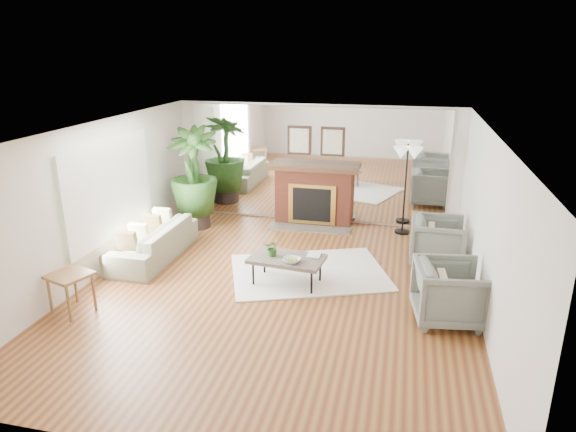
% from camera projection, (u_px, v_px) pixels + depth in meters
% --- Properties ---
extents(ground, '(7.00, 7.00, 0.00)m').
position_uv_depth(ground, '(275.00, 290.00, 8.01)').
color(ground, brown).
rests_on(ground, ground).
extents(wall_left, '(0.02, 7.00, 2.50)m').
position_uv_depth(wall_left, '(95.00, 201.00, 8.25)').
color(wall_left, silver).
rests_on(wall_left, ground).
extents(wall_right, '(0.02, 7.00, 2.50)m').
position_uv_depth(wall_right, '(487.00, 230.00, 6.97)').
color(wall_right, silver).
rests_on(wall_right, ground).
extents(wall_back, '(6.00, 0.02, 2.50)m').
position_uv_depth(wall_back, '(316.00, 164.00, 10.84)').
color(wall_back, silver).
rests_on(wall_back, ground).
extents(mirror_panel, '(5.40, 0.04, 2.40)m').
position_uv_depth(mirror_panel, '(316.00, 164.00, 10.82)').
color(mirror_panel, silver).
rests_on(mirror_panel, wall_back).
extents(window_panel, '(0.04, 2.40, 1.50)m').
position_uv_depth(window_panel, '(110.00, 189.00, 8.59)').
color(window_panel, '#B2E09E').
rests_on(window_panel, wall_left).
extents(fireplace, '(1.85, 0.83, 2.05)m').
position_uv_depth(fireplace, '(314.00, 194.00, 10.81)').
color(fireplace, brown).
rests_on(fireplace, ground).
extents(area_rug, '(3.00, 2.59, 0.03)m').
position_uv_depth(area_rug, '(309.00, 272.00, 8.61)').
color(area_rug, white).
rests_on(area_rug, ground).
extents(coffee_table, '(1.22, 0.79, 0.46)m').
position_uv_depth(coffee_table, '(287.00, 260.00, 8.09)').
color(coffee_table, '#695E53').
rests_on(coffee_table, ground).
extents(sofa, '(0.83, 2.11, 0.62)m').
position_uv_depth(sofa, '(153.00, 242.00, 9.15)').
color(sofa, gray).
rests_on(sofa, ground).
extents(armchair_back, '(0.93, 0.90, 0.83)m').
position_uv_depth(armchair_back, '(437.00, 242.00, 8.86)').
color(armchair_back, gray).
rests_on(armchair_back, ground).
extents(armchair_front, '(1.05, 1.02, 0.84)m').
position_uv_depth(armchair_front, '(450.00, 293.00, 7.01)').
color(armchair_front, gray).
rests_on(armchair_front, ground).
extents(side_table, '(0.66, 0.66, 0.59)m').
position_uv_depth(side_table, '(70.00, 280.00, 7.21)').
color(side_table, olive).
rests_on(side_table, ground).
extents(potted_ficus, '(1.17, 1.17, 2.10)m').
position_uv_depth(potted_ficus, '(193.00, 175.00, 10.47)').
color(potted_ficus, black).
rests_on(potted_ficus, ground).
extents(floor_lamp, '(0.58, 0.32, 1.77)m').
position_uv_depth(floor_lamp, '(407.00, 160.00, 9.99)').
color(floor_lamp, black).
rests_on(floor_lamp, ground).
extents(tabletop_plant, '(0.25, 0.21, 0.27)m').
position_uv_depth(tabletop_plant, '(273.00, 248.00, 8.09)').
color(tabletop_plant, '#356424').
rests_on(tabletop_plant, coffee_table).
extents(fruit_bowl, '(0.31, 0.31, 0.07)m').
position_uv_depth(fruit_bowl, '(292.00, 260.00, 7.88)').
color(fruit_bowl, olive).
rests_on(fruit_bowl, coffee_table).
extents(book, '(0.22, 0.29, 0.02)m').
position_uv_depth(book, '(308.00, 254.00, 8.18)').
color(book, olive).
rests_on(book, coffee_table).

